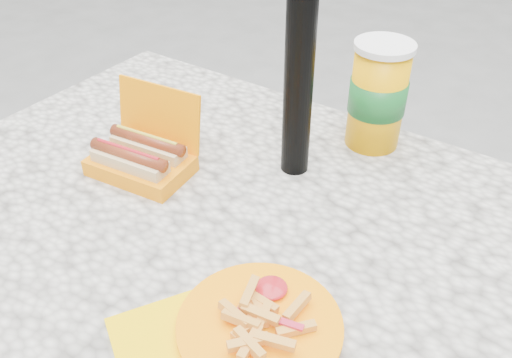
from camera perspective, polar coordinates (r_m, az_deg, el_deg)
The scene contains 4 objects.
picnic_table at distance 0.97m, azimuth -1.17°, elevation -8.59°, with size 1.20×0.80×0.75m.
hotdog_box at distance 0.99m, azimuth -11.95°, elevation 2.33°, with size 0.19×0.15×0.14m.
fries_plate at distance 0.72m, azimuth -0.23°, elevation -15.15°, with size 0.29×0.30×0.04m.
soda_cup at distance 1.04m, azimuth 12.69°, elevation 8.59°, with size 0.11×0.11×0.21m.
Camera 1 is at (0.40, -0.55, 1.33)m, focal length 38.00 mm.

